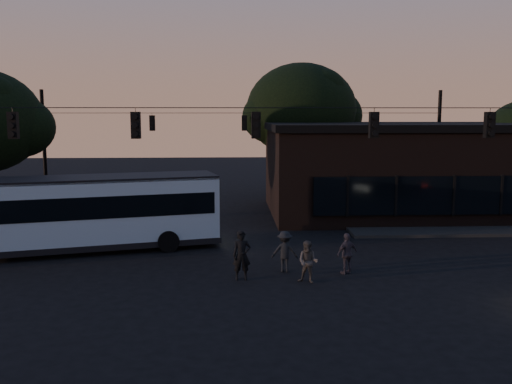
{
  "coord_description": "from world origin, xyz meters",
  "views": [
    {
      "loc": [
        -1.03,
        -17.61,
        6.01
      ],
      "look_at": [
        0.0,
        4.0,
        3.0
      ],
      "focal_mm": 40.0,
      "sensor_mm": 36.0,
      "label": 1
    }
  ],
  "objects_px": {
    "pedestrian_d": "(285,251)",
    "building": "(396,168)",
    "pedestrian_a": "(242,255)",
    "pedestrian_c": "(347,254)",
    "pedestrian_b": "(308,262)",
    "bus": "(84,210)"
  },
  "relations": [
    {
      "from": "pedestrian_d",
      "to": "building",
      "type": "bearing_deg",
      "value": -114.43
    },
    {
      "from": "pedestrian_a",
      "to": "pedestrian_c",
      "type": "height_order",
      "value": "pedestrian_a"
    },
    {
      "from": "pedestrian_b",
      "to": "pedestrian_d",
      "type": "height_order",
      "value": "pedestrian_d"
    },
    {
      "from": "bus",
      "to": "pedestrian_c",
      "type": "xyz_separation_m",
      "value": [
        10.72,
        -4.12,
        -1.05
      ]
    },
    {
      "from": "pedestrian_b",
      "to": "building",
      "type": "bearing_deg",
      "value": 85.84
    },
    {
      "from": "bus",
      "to": "pedestrian_c",
      "type": "height_order",
      "value": "bus"
    },
    {
      "from": "pedestrian_c",
      "to": "pedestrian_d",
      "type": "distance_m",
      "value": 2.34
    },
    {
      "from": "bus",
      "to": "pedestrian_c",
      "type": "bearing_deg",
      "value": -35.5
    },
    {
      "from": "pedestrian_c",
      "to": "pedestrian_d",
      "type": "relative_size",
      "value": 0.99
    },
    {
      "from": "pedestrian_b",
      "to": "pedestrian_d",
      "type": "xyz_separation_m",
      "value": [
        -0.68,
        1.47,
        0.03
      ]
    },
    {
      "from": "pedestrian_a",
      "to": "pedestrian_c",
      "type": "bearing_deg",
      "value": 5.51
    },
    {
      "from": "building",
      "to": "bus",
      "type": "relative_size",
      "value": 1.3
    },
    {
      "from": "bus",
      "to": "building",
      "type": "bearing_deg",
      "value": 13.91
    },
    {
      "from": "bus",
      "to": "pedestrian_d",
      "type": "bearing_deg",
      "value": -38.21
    },
    {
      "from": "pedestrian_a",
      "to": "pedestrian_d",
      "type": "xyz_separation_m",
      "value": [
        1.66,
        0.99,
        -0.12
      ]
    },
    {
      "from": "bus",
      "to": "pedestrian_a",
      "type": "relative_size",
      "value": 6.57
    },
    {
      "from": "building",
      "to": "pedestrian_b",
      "type": "relative_size",
      "value": 10.12
    },
    {
      "from": "pedestrian_b",
      "to": "pedestrian_c",
      "type": "distance_m",
      "value": 1.93
    },
    {
      "from": "pedestrian_a",
      "to": "pedestrian_b",
      "type": "distance_m",
      "value": 2.4
    },
    {
      "from": "building",
      "to": "pedestrian_c",
      "type": "bearing_deg",
      "value": -113.48
    },
    {
      "from": "building",
      "to": "pedestrian_a",
      "type": "xyz_separation_m",
      "value": [
        -9.59,
        -13.52,
        -1.8
      ]
    },
    {
      "from": "building",
      "to": "pedestrian_d",
      "type": "xyz_separation_m",
      "value": [
        -7.93,
        -12.53,
        -1.92
      ]
    }
  ]
}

